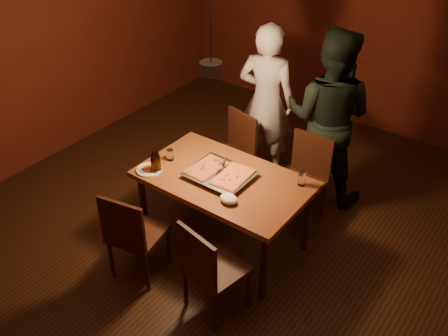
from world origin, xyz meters
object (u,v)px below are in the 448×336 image
Objects in this scene: pizza_tray at (220,175)px; chair_near_right at (208,264)px; plate_slice at (149,170)px; dining_table at (224,184)px; chair_far_left at (235,146)px; chair_far_right at (306,171)px; chair_near_left at (131,230)px; pendant_lamp at (211,67)px; diner_white at (266,102)px; beer_bottle_a at (154,162)px; beer_bottle_b at (157,160)px; diner_dark at (328,117)px.

chair_near_right is at bearing -53.52° from pizza_tray.
dining_table is at bearing 27.32° from plate_slice.
chair_far_left is 0.82m from chair_far_right.
pendant_lamp is (0.24, 0.81, 1.22)m from chair_near_left.
diner_white reaches higher than pizza_tray.
beer_bottle_a is at bearing 98.46° from chair_near_left.
diner_white is at bearing 84.40° from beer_bottle_b.
pizza_tray is at bearing 26.47° from beer_bottle_b.
beer_bottle_b is (-0.18, 0.55, 0.33)m from chair_near_left.
chair_near_right is 1.13m from plate_slice.
plate_slice is at bearing -152.68° from dining_table.
diner_white is at bearing 106.57° from dining_table.
dining_table is at bearing 55.23° from chair_near_left.
beer_bottle_b is 1.78m from diner_dark.
plate_slice is at bearing -147.95° from beer_bottle_b.
diner_dark reaches higher than pizza_tray.
dining_table is 0.87m from chair_near_right.
chair_far_left is at bearing 111.75° from pendant_lamp.
plate_slice is (-0.18, -1.08, 0.22)m from chair_far_left.
chair_near_left is at bearing -113.32° from dining_table.
pizza_tray is at bearing 62.13° from chair_far_right.
chair_far_left is 1.13m from beer_bottle_a.
pendant_lamp is (0.31, -0.78, 1.22)m from chair_far_left.
pizza_tray is 0.59m from beer_bottle_a.
diner_dark is (0.39, 1.29, 0.14)m from pizza_tray.
diner_dark is (-0.04, 0.46, 0.38)m from chair_far_right.
pendant_lamp is (-0.08, 0.00, 0.99)m from pizza_tray.
chair_near_left and chair_near_right have the same top height.
pendant_lamp is at bearing 34.86° from beer_bottle_a.
chair_near_right is at bearing -27.35° from beer_bottle_b.
chair_far_right is 0.96m from pizza_tray.
chair_near_left is 2.18× the size of beer_bottle_b.
dining_table is 0.89m from chair_far_left.
diner_white is at bearing 82.04° from plate_slice.
plate_slice is 1.62m from diner_white.
pendant_lamp is (0.42, 0.25, 0.90)m from beer_bottle_b.
chair_near_right is 0.89m from pizza_tray.
chair_far_left is 1.09m from beer_bottle_b.
diner_dark is at bearing 59.83° from beer_bottle_b.
chair_far_left is 0.29× the size of diner_white.
chair_far_left is 1.74m from chair_near_right.
chair_near_right is (0.41, -0.76, -0.14)m from dining_table.
pizza_tray is (-0.03, -0.02, 0.10)m from dining_table.
beer_bottle_b is (0.00, 0.04, 0.00)m from beer_bottle_a.
beer_bottle_a is 0.12× the size of diner_dark.
dining_table is 3.03× the size of chair_near_left.
diner_white is at bearing 110.96° from pizza_tray.
diner_white reaches higher than beer_bottle_b.
pendant_lamp is (0.42, 0.30, 0.90)m from beer_bottle_a.
plate_slice is 1.15m from pendant_lamp.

